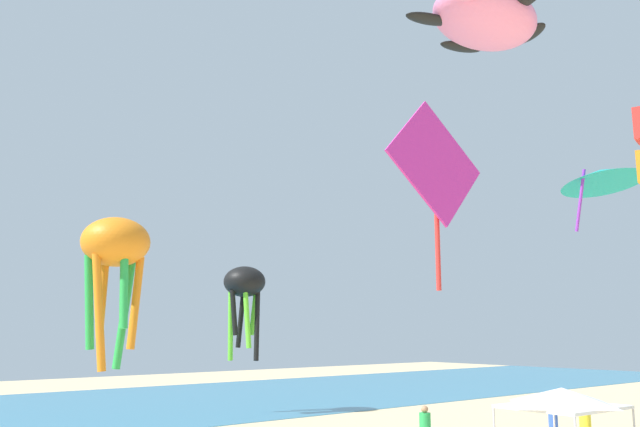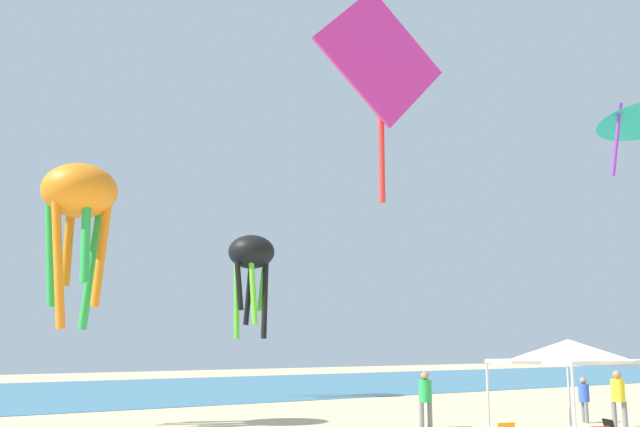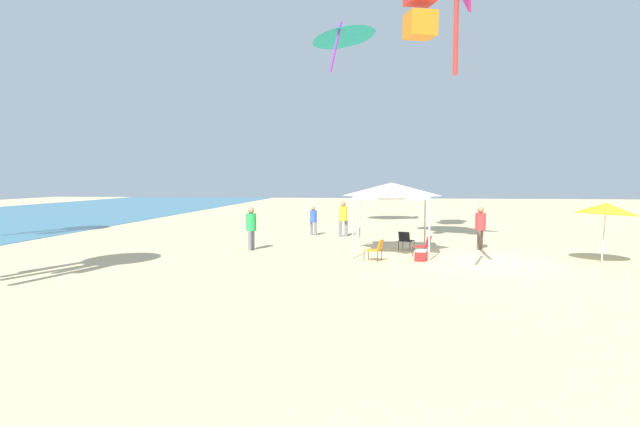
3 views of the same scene
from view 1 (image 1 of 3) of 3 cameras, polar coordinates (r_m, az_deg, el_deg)
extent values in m
cube|color=teal|center=(46.11, -16.62, -15.36)|extent=(120.00, 24.11, 0.02)
cube|color=silver|center=(23.68, 19.93, -15.17)|extent=(3.48, 3.09, 0.10)
pyramid|color=silver|center=(23.65, 19.88, -14.40)|extent=(3.41, 3.03, 0.54)
cylinder|color=blue|center=(31.04, 19.20, -16.20)|extent=(0.38, 0.38, 0.63)
sphere|color=#A87A56|center=(30.99, 19.15, -15.41)|extent=(0.24, 0.24, 0.24)
cylinder|color=yellow|center=(29.84, 21.60, -15.97)|extent=(0.45, 0.45, 0.75)
sphere|color=#A87A56|center=(29.78, 21.54, -14.99)|extent=(0.28, 0.28, 0.28)
cylinder|color=green|center=(27.46, 8.92, -17.15)|extent=(0.44, 0.44, 0.74)
sphere|color=#A87A56|center=(27.40, 8.89, -16.11)|extent=(0.28, 0.28, 0.28)
ellipsoid|color=orange|center=(26.95, -16.97, -2.33)|extent=(2.60, 2.60, 1.90)
cylinder|color=orange|center=(27.54, -17.98, -6.43)|extent=(0.33, 0.58, 2.78)
cylinder|color=green|center=(26.83, -19.03, -7.12)|extent=(0.62, 0.46, 3.55)
cylinder|color=orange|center=(26.06, -18.28, -7.94)|extent=(0.66, 0.55, 4.31)
cylinder|color=green|center=(26.04, -16.33, -6.35)|extent=(0.33, 0.58, 2.78)
cylinder|color=orange|center=(26.74, -15.41, -7.29)|extent=(0.62, 0.46, 3.55)
cylinder|color=green|center=(27.47, -16.30, -8.11)|extent=(0.66, 0.55, 4.31)
cube|color=#E02D9E|center=(17.12, 9.76, 4.31)|extent=(3.45, 0.72, 3.40)
cylinder|color=red|center=(16.75, 9.96, -2.29)|extent=(0.12, 0.12, 2.44)
cone|color=teal|center=(33.48, 22.82, 2.90)|extent=(4.43, 4.48, 1.33)
cylinder|color=purple|center=(32.06, 21.26, 1.04)|extent=(0.28, 0.78, 2.75)
ellipsoid|color=pink|center=(23.37, 13.81, 15.76)|extent=(5.27, 4.89, 2.07)
ellipsoid|color=black|center=(22.61, 9.20, 16.01)|extent=(1.76, 1.10, 0.23)
ellipsoid|color=black|center=(24.36, 17.38, 14.38)|extent=(1.32, 1.76, 0.23)
ellipsoid|color=black|center=(24.79, 11.88, 13.69)|extent=(1.76, 1.10, 0.23)
ellipsoid|color=black|center=(39.51, -6.43, -5.78)|extent=(2.44, 2.44, 1.78)
cylinder|color=black|center=(38.89, -7.33, -8.34)|extent=(0.54, 0.33, 2.60)
cylinder|color=#66D82D|center=(38.65, -6.22, -8.88)|extent=(0.40, 0.59, 3.32)
cylinder|color=black|center=(39.20, -5.38, -9.43)|extent=(0.54, 0.59, 4.03)
cylinder|color=#66D82D|center=(39.97, -5.65, -8.41)|extent=(0.54, 0.33, 2.60)
cylinder|color=black|center=(40.19, -6.76, -8.91)|extent=(0.40, 0.59, 3.32)
cylinder|color=#66D82D|center=(39.65, -7.61, -9.40)|extent=(0.54, 0.59, 4.03)
camera|label=2|loc=(3.93, 71.26, -32.66)|focal=41.05mm
camera|label=3|loc=(12.69, -42.05, -15.05)|focal=27.55mm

